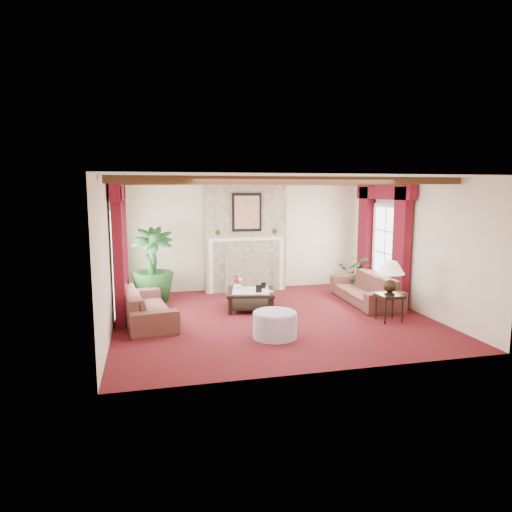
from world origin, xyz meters
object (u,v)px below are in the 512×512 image
object	(u,v)px
sofa_left	(146,300)
potted_palm	(153,281)
ottoman	(275,325)
sofa_right	(365,284)
side_table	(389,307)
coffee_table	(251,300)

from	to	relation	value
sofa_left	potted_palm	bearing A→B (deg)	-13.49
ottoman	sofa_right	bearing A→B (deg)	35.26
sofa_left	side_table	size ratio (longest dim) A/B	4.19
side_table	ottoman	distance (m)	2.43
potted_palm	side_table	xyz separation A→B (m)	(4.35, -2.61, -0.20)
potted_palm	sofa_right	bearing A→B (deg)	-14.71
sofa_right	side_table	size ratio (longest dim) A/B	4.20
coffee_table	sofa_right	bearing A→B (deg)	11.70
coffee_table	side_table	size ratio (longest dim) A/B	1.86
coffee_table	potted_palm	bearing A→B (deg)	162.08
sofa_left	ottoman	size ratio (longest dim) A/B	2.94
potted_palm	ottoman	world-z (taller)	potted_palm
potted_palm	coffee_table	distance (m)	2.31
sofa_right	potted_palm	bearing A→B (deg)	-102.27
coffee_table	side_table	world-z (taller)	side_table
potted_palm	coffee_table	size ratio (longest dim) A/B	1.73
sofa_right	side_table	xyz separation A→B (m)	(-0.22, -1.41, -0.16)
ottoman	coffee_table	bearing A→B (deg)	89.67
coffee_table	sofa_left	bearing A→B (deg)	-156.35
sofa_right	ottoman	distance (m)	3.20
sofa_right	coffee_table	distance (m)	2.61
sofa_left	coffee_table	world-z (taller)	sofa_left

